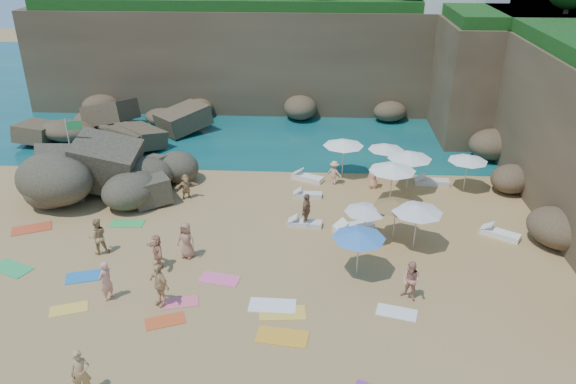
# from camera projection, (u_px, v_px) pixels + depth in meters

# --- Properties ---
(ground) EXTENTS (120.00, 120.00, 0.00)m
(ground) POSITION_uv_depth(u_px,v_px,m) (242.00, 258.00, 26.08)
(ground) COLOR tan
(ground) RESTS_ON ground
(seawater) EXTENTS (120.00, 120.00, 0.00)m
(seawater) POSITION_uv_depth(u_px,v_px,m) (283.00, 87.00, 53.06)
(seawater) COLOR #0C4751
(seawater) RESTS_ON ground
(cliff_back) EXTENTS (44.00, 8.00, 8.00)m
(cliff_back) POSITION_uv_depth(u_px,v_px,m) (302.00, 56.00, 46.72)
(cliff_back) COLOR brown
(cliff_back) RESTS_ON ground
(cliff_corner) EXTENTS (10.00, 12.00, 8.00)m
(cliff_corner) POSITION_uv_depth(u_px,v_px,m) (503.00, 73.00, 41.49)
(cliff_corner) COLOR brown
(cliff_corner) RESTS_ON ground
(rock_promontory) EXTENTS (12.00, 7.00, 2.00)m
(rock_promontory) POSITION_uv_depth(u_px,v_px,m) (120.00, 135.00, 41.01)
(rock_promontory) COLOR brown
(rock_promontory) RESTS_ON ground
(marina_masts) EXTENTS (3.10, 0.10, 6.00)m
(marina_masts) POSITION_uv_depth(u_px,v_px,m) (107.00, 53.00, 52.57)
(marina_masts) COLOR white
(marina_masts) RESTS_ON ground
(rock_outcrop) EXTENTS (9.07, 8.14, 2.97)m
(rock_outcrop) POSITION_uv_depth(u_px,v_px,m) (124.00, 191.00, 32.53)
(rock_outcrop) COLOR brown
(rock_outcrop) RESTS_ON ground
(flag_pole) EXTENTS (0.86, 0.25, 4.46)m
(flag_pole) POSITION_uv_depth(u_px,v_px,m) (72.00, 147.00, 31.10)
(flag_pole) COLOR silver
(flag_pole) RESTS_ON ground
(parasol_0) EXTENTS (2.55, 2.55, 2.41)m
(parasol_0) POSITION_uv_depth(u_px,v_px,m) (393.00, 167.00, 30.07)
(parasol_0) COLOR silver
(parasol_0) RESTS_ON ground
(parasol_1) EXTENTS (2.47, 2.47, 2.33)m
(parasol_1) POSITION_uv_depth(u_px,v_px,m) (344.00, 143.00, 33.61)
(parasol_1) COLOR silver
(parasol_1) RESTS_ON ground
(parasol_2) EXTENTS (2.16, 2.16, 2.04)m
(parasol_2) POSITION_uv_depth(u_px,v_px,m) (386.00, 147.00, 33.71)
(parasol_2) COLOR silver
(parasol_2) RESTS_ON ground
(parasol_3) EXTENTS (2.26, 2.26, 2.14)m
(parasol_3) POSITION_uv_depth(u_px,v_px,m) (468.00, 158.00, 31.87)
(parasol_3) COLOR silver
(parasol_3) RESTS_ON ground
(parasol_4) EXTENTS (1.97, 1.97, 1.86)m
(parasol_4) POSITION_uv_depth(u_px,v_px,m) (569.00, 182.00, 29.61)
(parasol_4) COLOR silver
(parasol_4) RESTS_ON ground
(parasol_5) EXTENTS (2.05, 2.05, 1.93)m
(parasol_5) POSITION_uv_depth(u_px,v_px,m) (366.00, 209.00, 26.68)
(parasol_5) COLOR silver
(parasol_5) RESTS_ON ground
(parasol_6) EXTENTS (2.22, 2.22, 2.10)m
(parasol_6) POSITION_uv_depth(u_px,v_px,m) (396.00, 204.00, 26.82)
(parasol_6) COLOR silver
(parasol_6) RESTS_ON ground
(parasol_7) EXTENTS (2.52, 2.52, 2.39)m
(parasol_7) POSITION_uv_depth(u_px,v_px,m) (410.00, 155.00, 31.66)
(parasol_7) COLOR silver
(parasol_7) RESTS_ON ground
(parasol_8) EXTENTS (2.40, 2.40, 2.27)m
(parasol_8) POSITION_uv_depth(u_px,v_px,m) (418.00, 209.00, 26.02)
(parasol_8) COLOR silver
(parasol_8) RESTS_ON ground
(parasol_10) EXTENTS (2.34, 2.34, 2.21)m
(parasol_10) POSITION_uv_depth(u_px,v_px,m) (359.00, 234.00, 23.98)
(parasol_10) COLOR silver
(parasol_10) RESTS_ON ground
(lounger_0) EXTENTS (1.78, 0.73, 0.27)m
(lounger_0) POSITION_uv_depth(u_px,v_px,m) (305.00, 224.00, 28.75)
(lounger_0) COLOR silver
(lounger_0) RESTS_ON ground
(lounger_1) EXTENTS (2.01, 1.41, 0.30)m
(lounger_1) POSITION_uv_depth(u_px,v_px,m) (308.00, 178.00, 33.84)
(lounger_1) COLOR white
(lounger_1) RESTS_ON ground
(lounger_2) EXTENTS (2.02, 0.75, 0.31)m
(lounger_2) POSITION_uv_depth(u_px,v_px,m) (432.00, 182.00, 33.29)
(lounger_2) COLOR silver
(lounger_2) RESTS_ON ground
(lounger_3) EXTENTS (1.62, 0.55, 0.25)m
(lounger_3) POSITION_uv_depth(u_px,v_px,m) (308.00, 195.00, 31.79)
(lounger_3) COLOR silver
(lounger_3) RESTS_ON ground
(lounger_4) EXTENTS (1.91, 1.54, 0.29)m
(lounger_4) POSITION_uv_depth(u_px,v_px,m) (500.00, 234.00, 27.76)
(lounger_4) COLOR white
(lounger_4) RESTS_ON ground
(lounger_5) EXTENTS (2.17, 1.47, 0.32)m
(lounger_5) POSITION_uv_depth(u_px,v_px,m) (354.00, 227.00, 28.33)
(lounger_5) COLOR white
(lounger_5) RESTS_ON ground
(towel_1) EXTENTS (1.65, 1.11, 0.03)m
(towel_1) POSITION_uv_depth(u_px,v_px,m) (180.00, 302.00, 23.00)
(towel_1) COLOR #F65F73
(towel_1) RESTS_ON ground
(towel_2) EXTENTS (1.71, 1.29, 0.03)m
(towel_2) POSITION_uv_depth(u_px,v_px,m) (165.00, 321.00, 21.92)
(towel_2) COLOR #D74F22
(towel_2) RESTS_ON ground
(towel_3) EXTENTS (2.12, 1.64, 0.03)m
(towel_3) POSITION_uv_depth(u_px,v_px,m) (11.00, 268.00, 25.25)
(towel_3) COLOR green
(towel_3) RESTS_ON ground
(towel_4) EXTENTS (1.63, 1.21, 0.03)m
(towel_4) POSITION_uv_depth(u_px,v_px,m) (69.00, 309.00, 22.60)
(towel_4) COLOR yellow
(towel_4) RESTS_ON ground
(towel_5) EXTENTS (1.93, 0.99, 0.03)m
(towel_5) POSITION_uv_depth(u_px,v_px,m) (272.00, 305.00, 22.81)
(towel_5) COLOR white
(towel_5) RESTS_ON ground
(towel_7) EXTENTS (2.14, 1.66, 0.03)m
(towel_7) POSITION_uv_depth(u_px,v_px,m) (32.00, 229.00, 28.52)
(towel_7) COLOR #CC4824
(towel_7) RESTS_ON ground
(towel_8) EXTENTS (2.01, 1.42, 0.03)m
(towel_8) POSITION_uv_depth(u_px,v_px,m) (87.00, 276.00, 24.69)
(towel_8) COLOR #2372BC
(towel_8) RESTS_ON ground
(towel_9) EXTENTS (1.85, 1.15, 0.03)m
(towel_9) POSITION_uv_depth(u_px,v_px,m) (220.00, 279.00, 24.49)
(towel_9) COLOR pink
(towel_9) RESTS_ON ground
(towel_10) EXTENTS (2.05, 1.21, 0.03)m
(towel_10) POSITION_uv_depth(u_px,v_px,m) (282.00, 337.00, 21.09)
(towel_10) COLOR gold
(towel_10) RESTS_ON ground
(towel_11) EXTENTS (1.72, 0.89, 0.03)m
(towel_11) POSITION_uv_depth(u_px,v_px,m) (127.00, 224.00, 29.00)
(towel_11) COLOR green
(towel_11) RESTS_ON ground
(towel_12) EXTENTS (1.92, 1.08, 0.03)m
(towel_12) POSITION_uv_depth(u_px,v_px,m) (283.00, 313.00, 22.37)
(towel_12) COLOR yellow
(towel_12) RESTS_ON ground
(towel_13) EXTENTS (1.74, 1.17, 0.03)m
(towel_13) POSITION_uv_depth(u_px,v_px,m) (397.00, 312.00, 22.41)
(towel_13) COLOR white
(towel_13) RESTS_ON ground
(person_stand_1) EXTENTS (1.09, 1.00, 1.80)m
(person_stand_1) POSITION_uv_depth(u_px,v_px,m) (98.00, 236.00, 26.07)
(person_stand_1) COLOR tan
(person_stand_1) RESTS_ON ground
(person_stand_2) EXTENTS (1.02, 0.77, 1.46)m
(person_stand_2) POSITION_uv_depth(u_px,v_px,m) (334.00, 173.00, 33.09)
(person_stand_2) COLOR #F0AB88
(person_stand_2) RESTS_ON ground
(person_stand_3) EXTENTS (0.76, 1.16, 1.84)m
(person_stand_3) POSITION_uv_depth(u_px,v_px,m) (306.00, 210.00, 28.36)
(person_stand_3) COLOR #885F44
(person_stand_3) RESTS_ON ground
(person_stand_4) EXTENTS (0.82, 0.71, 1.48)m
(person_stand_4) POSITION_uv_depth(u_px,v_px,m) (374.00, 176.00, 32.62)
(person_stand_4) COLOR tan
(person_stand_4) RESTS_ON ground
(person_stand_5) EXTENTS (1.38, 0.97, 1.46)m
(person_stand_5) POSITION_uv_depth(u_px,v_px,m) (186.00, 187.00, 31.37)
(person_stand_5) COLOR tan
(person_stand_5) RESTS_ON ground
(person_stand_6) EXTENTS (0.65, 0.77, 1.79)m
(person_stand_6) POSITION_uv_depth(u_px,v_px,m) (106.00, 281.00, 22.85)
(person_stand_6) COLOR #DF957F
(person_stand_6) RESTS_ON ground
(person_lie_1) EXTENTS (1.99, 2.17, 0.46)m
(person_lie_1) POSITION_uv_depth(u_px,v_px,m) (161.00, 300.00, 22.80)
(person_lie_1) COLOR #DEB47E
(person_lie_1) RESTS_ON ground
(person_lie_2) EXTENTS (1.32, 1.92, 0.47)m
(person_lie_2) POSITION_uv_depth(u_px,v_px,m) (187.00, 253.00, 26.04)
(person_lie_2) COLOR #A87254
(person_lie_2) RESTS_ON ground
(person_lie_3) EXTENTS (2.16, 2.14, 0.42)m
(person_lie_3) POSITION_uv_depth(u_px,v_px,m) (158.00, 263.00, 25.30)
(person_lie_3) COLOR tan
(person_lie_3) RESTS_ON ground
(person_lie_5) EXTENTS (1.70, 1.87, 0.65)m
(person_lie_5) POSITION_uv_depth(u_px,v_px,m) (410.00, 292.00, 23.09)
(person_lie_5) COLOR tan
(person_lie_5) RESTS_ON ground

